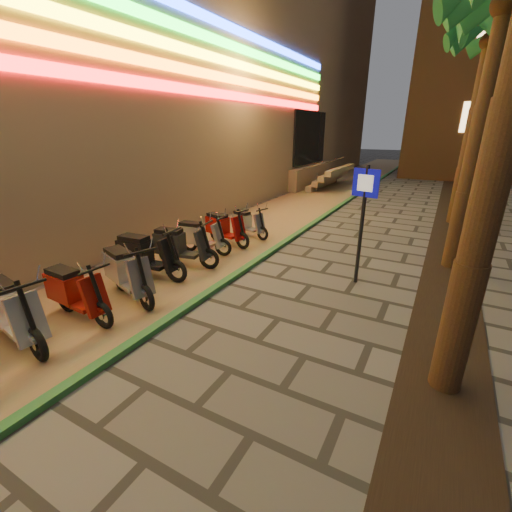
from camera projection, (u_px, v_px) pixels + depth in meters
The scene contains 16 objects.
ground at pixel (147, 386), 4.74m from camera, with size 120.00×120.00×0.00m, color #474442.
parking_strip at pixel (281, 215), 14.11m from camera, with size 3.40×60.00×0.01m, color #8C7251.
green_curb at pixel (321, 218), 13.33m from camera, with size 0.18×60.00×0.10m, color #266733.
planting_strip at pixel (448, 297), 7.21m from camera, with size 1.20×40.00×0.02m, color black.
mall_building at pixel (54, 41), 17.32m from camera, with size 24.23×44.00×15.00m.
palm_c at pixel (506, 2), 6.85m from camera, with size 2.97×3.02×6.91m.
palm_d at pixel (489, 41), 10.87m from camera, with size 2.97×3.02×7.16m.
pedestrian_sign at pixel (363, 209), 7.35m from camera, with size 0.57×0.18×2.65m.
scooter_3 at pixel (10, 311), 5.56m from camera, with size 1.86×0.76×1.30m.
scooter_4 at pixel (74, 292), 6.32m from camera, with size 1.68×0.59×1.18m.
scooter_5 at pixel (126, 272), 7.10m from camera, with size 1.78×0.95×1.27m.
scooter_6 at pixel (145, 255), 8.05m from camera, with size 1.83×0.67×1.29m.
scooter_7 at pixel (179, 245), 8.74m from camera, with size 1.77×0.77×1.24m.
scooter_8 at pixel (199, 236), 9.66m from camera, with size 1.62×0.62×1.14m.
scooter_9 at pixel (223, 228), 10.42m from camera, with size 1.67×0.76×1.18m.
scooter_10 at pixel (247, 223), 11.19m from camera, with size 1.46×0.71×1.03m.
Camera 1 is at (3.16, -2.60, 3.35)m, focal length 24.00 mm.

